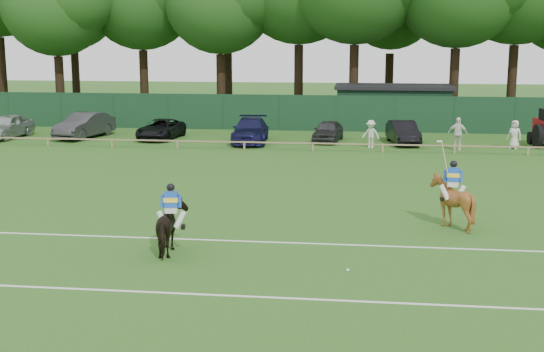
% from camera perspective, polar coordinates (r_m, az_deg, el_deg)
% --- Properties ---
extents(ground, '(160.00, 160.00, 0.00)m').
position_cam_1_polar(ground, '(24.60, -2.03, -4.50)').
color(ground, '#1E4C14').
rests_on(ground, ground).
extents(horse_dark, '(1.14, 2.02, 1.62)m').
position_cam_1_polar(horse_dark, '(22.35, -7.87, -4.04)').
color(horse_dark, black).
rests_on(horse_dark, ground).
extents(horse_chestnut, '(1.56, 1.74, 1.83)m').
position_cam_1_polar(horse_chestnut, '(25.85, 13.92, -1.96)').
color(horse_chestnut, brown).
rests_on(horse_chestnut, ground).
extents(sedan_silver, '(2.19, 4.68, 1.55)m').
position_cam_1_polar(sedan_silver, '(50.29, -20.07, 3.70)').
color(sedan_silver, '#A7AAAC').
rests_on(sedan_silver, ground).
extents(sedan_grey, '(2.76, 5.16, 1.62)m').
position_cam_1_polar(sedan_grey, '(48.91, -14.50, 3.87)').
color(sedan_grey, '#333336').
rests_on(sedan_grey, ground).
extents(suv_black, '(2.53, 4.73, 1.26)m').
position_cam_1_polar(suv_black, '(47.37, -8.72, 3.65)').
color(suv_black, black).
rests_on(suv_black, ground).
extents(sedan_navy, '(2.49, 5.32, 1.50)m').
position_cam_1_polar(sedan_navy, '(45.31, -1.71, 3.60)').
color(sedan_navy, '#12133B').
rests_on(sedan_navy, ground).
extents(hatch_grey, '(2.02, 4.05, 1.33)m').
position_cam_1_polar(hatch_grey, '(45.78, 4.41, 3.54)').
color(hatch_grey, '#323134').
rests_on(hatch_grey, ground).
extents(estate_black, '(2.09, 4.42, 1.40)m').
position_cam_1_polar(estate_black, '(45.40, 10.25, 3.38)').
color(estate_black, black).
rests_on(estate_black, ground).
extents(spectator_left, '(1.20, 0.92, 1.65)m').
position_cam_1_polar(spectator_left, '(43.44, 7.76, 3.28)').
color(spectator_left, beige).
rests_on(spectator_left, ground).
extents(spectator_mid, '(1.19, 0.64, 1.92)m').
position_cam_1_polar(spectator_mid, '(43.47, 14.35, 3.23)').
color(spectator_mid, silver).
rests_on(spectator_mid, ground).
extents(spectator_right, '(0.98, 0.89, 1.69)m').
position_cam_1_polar(spectator_right, '(44.98, 18.49, 3.10)').
color(spectator_right, silver).
rests_on(spectator_right, ground).
extents(rider_dark, '(0.93, 0.43, 1.41)m').
position_cam_1_polar(rider_dark, '(22.16, -7.92, -2.22)').
color(rider_dark, silver).
rests_on(rider_dark, ground).
extents(rider_chestnut, '(0.94, 0.59, 2.05)m').
position_cam_1_polar(rider_chestnut, '(25.68, 14.00, -0.23)').
color(rider_chestnut, silver).
rests_on(rider_chestnut, ground).
extents(polo_ball, '(0.09, 0.09, 0.09)m').
position_cam_1_polar(polo_ball, '(20.78, 5.96, -7.36)').
color(polo_ball, silver).
rests_on(polo_ball, ground).
extents(pitch_lines, '(60.00, 5.10, 0.01)m').
position_cam_1_polar(pitch_lines, '(21.30, -3.53, -6.97)').
color(pitch_lines, silver).
rests_on(pitch_lines, ground).
extents(pitch_rail, '(62.10, 0.10, 0.50)m').
position_cam_1_polar(pitch_rail, '(42.03, 1.86, 2.60)').
color(pitch_rail, '#997F5B').
rests_on(pitch_rail, ground).
extents(perimeter_fence, '(92.08, 0.08, 2.50)m').
position_cam_1_polar(perimeter_fence, '(50.83, 2.80, 4.96)').
color(perimeter_fence, '#14351E').
rests_on(perimeter_fence, ground).
extents(utility_shed, '(8.40, 4.40, 3.04)m').
position_cam_1_polar(utility_shed, '(53.69, 9.48, 5.45)').
color(utility_shed, '#14331E').
rests_on(utility_shed, ground).
extents(tree_row, '(96.00, 12.00, 21.00)m').
position_cam_1_polar(tree_row, '(58.80, 5.34, 4.51)').
color(tree_row, '#26561C').
rests_on(tree_row, ground).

